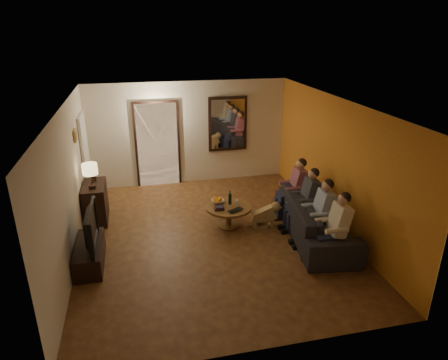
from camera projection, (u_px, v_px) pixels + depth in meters
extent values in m
cube|color=#472413|center=(213.00, 236.00, 7.84)|extent=(5.00, 6.00, 0.01)
cube|color=white|center=(211.00, 104.00, 6.88)|extent=(5.00, 6.00, 0.01)
cube|color=beige|center=(189.00, 133.00, 10.08)|extent=(5.00, 0.02, 2.60)
cube|color=beige|center=(261.00, 264.00, 4.64)|extent=(5.00, 0.02, 2.60)
cube|color=beige|center=(69.00, 186.00, 6.85)|extent=(0.02, 6.00, 2.60)
cube|color=beige|center=(336.00, 165.00, 7.87)|extent=(0.02, 6.00, 2.60)
cube|color=gold|center=(335.00, 165.00, 7.87)|extent=(0.01, 6.00, 2.60)
cube|color=#FFE0A5|center=(158.00, 145.00, 9.99)|extent=(1.00, 0.06, 2.10)
cube|color=black|center=(158.00, 145.00, 9.98)|extent=(1.12, 0.04, 2.22)
cube|color=silver|center=(168.00, 150.00, 10.10)|extent=(0.45, 0.03, 1.70)
cube|color=black|center=(228.00, 124.00, 10.18)|extent=(1.00, 0.05, 1.40)
cube|color=white|center=(228.00, 124.00, 10.15)|extent=(0.86, 0.02, 1.26)
cube|color=white|center=(86.00, 159.00, 9.04)|extent=(0.06, 0.85, 2.04)
cube|color=#B28C33|center=(75.00, 135.00, 7.83)|extent=(0.03, 0.28, 0.24)
cube|color=brown|center=(76.00, 135.00, 7.83)|extent=(0.01, 0.22, 0.18)
cube|color=black|center=(96.00, 202.00, 8.36)|extent=(0.45, 0.91, 0.81)
cube|color=black|center=(90.00, 254.00, 6.88)|extent=(0.45, 1.18, 0.39)
imported|color=black|center=(86.00, 227.00, 6.69)|extent=(1.13, 0.15, 0.65)
imported|color=black|center=(317.00, 218.00, 7.74)|extent=(2.69, 1.37, 0.75)
cylinder|color=brown|center=(229.00, 216.00, 8.15)|extent=(1.18, 1.18, 0.45)
imported|color=white|center=(218.00, 201.00, 8.22)|extent=(0.26, 0.26, 0.06)
cylinder|color=silver|center=(237.00, 202.00, 8.13)|extent=(0.06, 0.06, 0.10)
imported|color=black|center=(237.00, 211.00, 7.83)|extent=(0.39, 0.34, 0.03)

